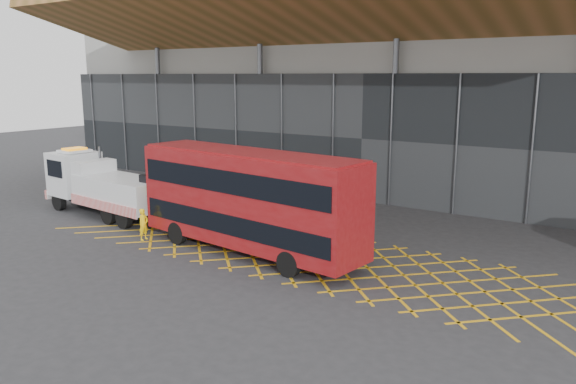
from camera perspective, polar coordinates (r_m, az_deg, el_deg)
The scene contains 6 objects.
ground_plane at distance 28.06m, azimuth -6.83°, elevation -4.63°, with size 120.00×120.00×0.00m, color #2C2C2E.
road_markings at distance 24.93m, azimuth 3.08°, elevation -6.66°, with size 27.96×7.16×0.01m.
construction_building at distance 41.84m, azimuth 12.02°, elevation 13.01°, with size 55.00×23.97×18.00m.
recovery_truck at distance 33.69m, azimuth -18.30°, elevation 0.63°, with size 10.75×3.38×3.73m.
bus_towed at distance 24.88m, azimuth -4.03°, elevation -0.56°, with size 11.63×3.90×4.64m.
worker at distance 28.22m, azimuth -14.47°, elevation -3.20°, with size 0.57×0.37×1.55m, color yellow.
Camera 1 is at (17.61, -20.38, 7.87)m, focal length 35.00 mm.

